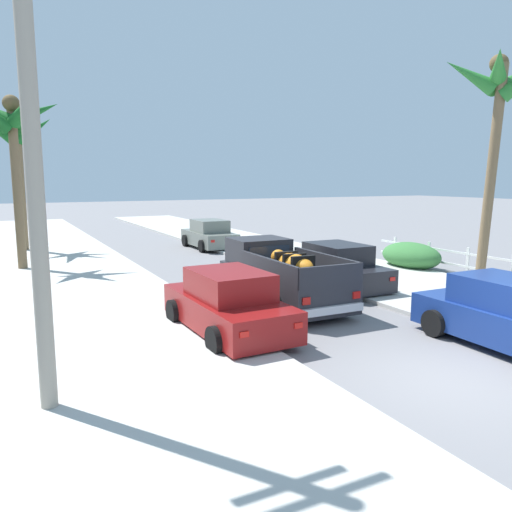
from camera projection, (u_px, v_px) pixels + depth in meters
name	position (u px, v px, depth m)	size (l,w,h in m)	color
ground_plane	(457.00, 379.00, 9.19)	(160.00, 160.00, 0.00)	slate
sidewalk_left	(79.00, 283.00, 17.45)	(5.38, 60.00, 0.12)	beige
sidewalk_right	(316.00, 262.00, 21.99)	(5.38, 60.00, 0.12)	beige
curb_left	(117.00, 280.00, 18.04)	(0.16, 60.00, 0.10)	silver
curb_right	(291.00, 264.00, 21.40)	(0.16, 60.00, 0.10)	silver
pickup_truck	(279.00, 276.00, 14.78)	(2.32, 5.26, 1.80)	#28282D
car_left_near	(228.00, 304.00, 11.84)	(2.09, 4.29, 1.54)	maroon
car_right_near	(209.00, 235.00, 26.61)	(2.06, 4.27, 1.54)	slate
car_left_mid	(510.00, 316.00, 10.84)	(2.11, 4.30, 1.54)	navy
car_right_mid	(336.00, 268.00, 16.75)	(2.09, 4.29, 1.54)	black
palm_tree_left_fore	(13.00, 129.00, 19.36)	(3.54, 3.23, 6.94)	brown
palm_tree_right_fore	(16.00, 139.00, 24.22)	(3.65, 3.91, 6.92)	brown
palm_tree_left_mid	(499.00, 96.00, 16.62)	(3.86, 3.66, 7.83)	brown
utility_pole	(32.00, 136.00, 7.19)	(1.80, 0.26, 8.12)	#9E9384
hedge_bush	(411.00, 256.00, 20.48)	(1.80, 2.80, 1.10)	#387538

